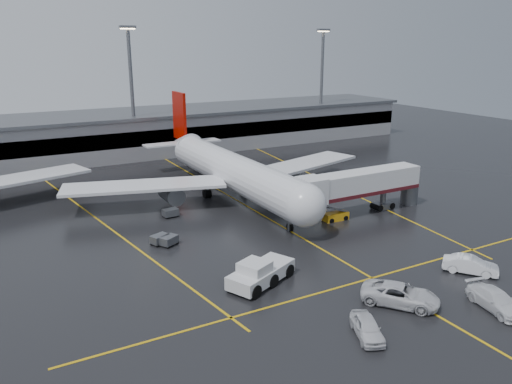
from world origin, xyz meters
TOP-DOWN VIEW (x-y plane):
  - ground at (0.00, 0.00)m, footprint 220.00×220.00m
  - apron_line_centre at (0.00, 0.00)m, footprint 0.25×90.00m
  - apron_line_stop at (0.00, -22.00)m, footprint 60.00×0.25m
  - apron_line_left at (-20.00, 10.00)m, footprint 9.99×69.35m
  - apron_line_right at (18.00, 10.00)m, footprint 7.57×69.64m
  - terminal at (0.00, 47.93)m, footprint 122.00×19.00m
  - light_mast_mid at (-5.00, 42.00)m, footprint 3.00×1.20m
  - light_mast_right at (40.00, 42.00)m, footprint 3.00×1.20m
  - main_airliner at (0.00, 9.70)m, footprint 48.80×45.60m
  - jet_bridge at (11.87, -6.00)m, footprint 19.90×3.40m
  - pushback_tractor at (-10.27, -17.67)m, footprint 8.02×5.81m
  - belt_loader at (7.40, -6.55)m, footprint 3.41×1.65m
  - service_van_a at (-1.39, -27.17)m, footprint 6.65×7.25m
  - service_van_b at (5.29, -31.82)m, footprint 3.49×6.20m
  - service_van_c at (9.41, -25.87)m, footprint 4.66×5.31m
  - service_van_d at (-7.34, -29.68)m, footprint 3.52×4.97m
  - baggage_cart_a at (-14.63, -4.22)m, footprint 2.38×2.11m
  - baggage_cart_b at (-15.42, -3.31)m, footprint 2.34×1.95m
  - baggage_cart_c at (-11.09, 5.09)m, footprint 2.10×1.47m

SIDE VIEW (x-z plane):
  - ground at x=0.00m, z-range 0.00..0.00m
  - apron_line_centre at x=0.00m, z-range 0.00..0.02m
  - apron_line_stop at x=0.00m, z-range 0.00..0.02m
  - apron_line_left at x=-20.00m, z-range 0.00..0.02m
  - apron_line_right at x=18.00m, z-range 0.00..0.02m
  - belt_loader at x=7.40m, z-range -0.54..1.60m
  - baggage_cart_a at x=-14.63m, z-range 0.07..1.19m
  - baggage_cart_b at x=-15.42m, z-range 0.07..1.19m
  - baggage_cart_c at x=-11.09m, z-range 0.07..1.19m
  - service_van_d at x=-7.34m, z-range 0.00..1.57m
  - service_van_b at x=5.29m, z-range 0.00..1.70m
  - service_van_c at x=9.41m, z-range 0.00..1.74m
  - service_van_a at x=-1.39m, z-range 0.00..1.88m
  - pushback_tractor at x=-10.27m, z-range -0.27..2.39m
  - jet_bridge at x=11.87m, z-range 0.91..6.96m
  - main_airliner at x=0.00m, z-range -2.84..11.26m
  - terminal at x=0.00m, z-range 0.02..8.62m
  - light_mast_mid at x=-5.00m, z-range 1.75..27.20m
  - light_mast_right at x=40.00m, z-range 1.75..27.20m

